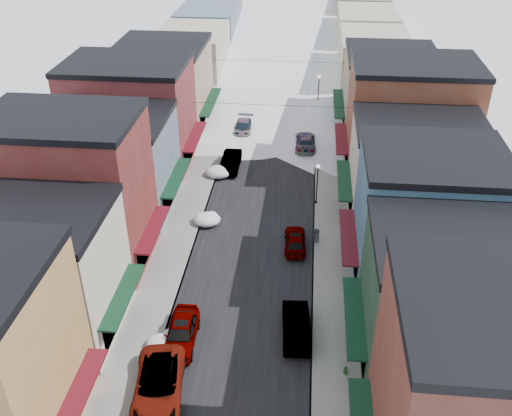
% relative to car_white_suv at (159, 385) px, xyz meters
% --- Properties ---
extents(road, '(10.00, 160.00, 0.01)m').
position_rel_car_white_suv_xyz_m(road, '(4.13, 52.66, -0.87)').
color(road, black).
rests_on(road, ground).
extents(sidewalk_left, '(3.20, 160.00, 0.15)m').
position_rel_car_white_suv_xyz_m(sidewalk_left, '(-2.47, 52.66, -0.80)').
color(sidewalk_left, gray).
rests_on(sidewalk_left, ground).
extents(sidewalk_right, '(3.20, 160.00, 0.15)m').
position_rel_car_white_suv_xyz_m(sidewalk_right, '(10.73, 52.66, -0.80)').
color(sidewalk_right, gray).
rests_on(sidewalk_right, ground).
extents(curb_left, '(0.10, 160.00, 0.15)m').
position_rel_car_white_suv_xyz_m(curb_left, '(-0.92, 52.66, -0.80)').
color(curb_left, slate).
rests_on(curb_left, ground).
extents(curb_right, '(0.10, 160.00, 0.15)m').
position_rel_car_white_suv_xyz_m(curb_right, '(9.18, 52.66, -0.80)').
color(curb_right, slate).
rests_on(curb_right, ground).
extents(bldg_l_cream, '(11.30, 8.20, 9.50)m').
position_rel_car_white_suv_xyz_m(bldg_l_cream, '(-9.06, 5.16, 3.89)').
color(bldg_l_cream, beige).
rests_on(bldg_l_cream, ground).
extents(bldg_l_brick_near, '(12.30, 8.20, 12.50)m').
position_rel_car_white_suv_xyz_m(bldg_l_brick_near, '(-9.56, 13.16, 5.39)').
color(bldg_l_brick_near, maroon).
rests_on(bldg_l_brick_near, ground).
extents(bldg_l_grayblue, '(11.30, 9.20, 9.00)m').
position_rel_car_white_suv_xyz_m(bldg_l_grayblue, '(-9.06, 21.66, 3.64)').
color(bldg_l_grayblue, slate).
rests_on(bldg_l_grayblue, ground).
extents(bldg_l_brick_far, '(13.30, 9.20, 11.00)m').
position_rel_car_white_suv_xyz_m(bldg_l_brick_far, '(-10.06, 30.66, 4.64)').
color(bldg_l_brick_far, maroon).
rests_on(bldg_l_brick_far, ground).
extents(bldg_l_tan, '(11.30, 11.20, 10.00)m').
position_rel_car_white_suv_xyz_m(bldg_l_tan, '(-9.06, 40.66, 4.14)').
color(bldg_l_tan, tan).
rests_on(bldg_l_tan, ground).
extents(bldg_r_brick_near, '(12.30, 9.20, 12.50)m').
position_rel_car_white_suv_xyz_m(bldg_r_brick_near, '(17.82, -4.34, 5.39)').
color(bldg_r_brick_near, maroon).
rests_on(bldg_r_brick_near, ground).
extents(bldg_r_green, '(11.30, 9.20, 9.50)m').
position_rel_car_white_suv_xyz_m(bldg_r_green, '(17.32, 4.66, 3.89)').
color(bldg_r_green, '#1B3826').
rests_on(bldg_r_green, ground).
extents(bldg_r_blue, '(11.30, 9.20, 10.50)m').
position_rel_car_white_suv_xyz_m(bldg_r_blue, '(17.32, 13.66, 4.39)').
color(bldg_r_blue, '#365F7C').
rests_on(bldg_r_blue, ground).
extents(bldg_r_cream, '(12.30, 9.20, 9.00)m').
position_rel_car_white_suv_xyz_m(bldg_r_cream, '(17.82, 22.66, 3.64)').
color(bldg_r_cream, beige).
rests_on(bldg_r_cream, ground).
extents(bldg_r_brick_far, '(13.30, 9.20, 11.50)m').
position_rel_car_white_suv_xyz_m(bldg_r_brick_far, '(18.32, 31.66, 4.89)').
color(bldg_r_brick_far, brown).
rests_on(bldg_r_brick_far, ground).
extents(bldg_r_tan, '(11.30, 11.20, 9.50)m').
position_rel_car_white_suv_xyz_m(bldg_r_tan, '(17.32, 41.66, 3.89)').
color(bldg_r_tan, '#8E795D').
rests_on(bldg_r_tan, ground).
extents(distant_blocks, '(34.00, 55.00, 8.00)m').
position_rel_car_white_suv_xyz_m(distant_blocks, '(4.13, 75.66, 3.13)').
color(distant_blocks, gray).
rests_on(distant_blocks, ground).
extents(overhead_cables, '(16.40, 15.04, 0.04)m').
position_rel_car_white_suv_xyz_m(overhead_cables, '(4.13, 40.16, 5.33)').
color(overhead_cables, black).
rests_on(overhead_cables, ground).
extents(car_white_suv, '(3.71, 6.60, 1.74)m').
position_rel_car_white_suv_xyz_m(car_white_suv, '(0.00, 0.00, 0.00)').
color(car_white_suv, silver).
rests_on(car_white_suv, ground).
extents(car_silver_sedan, '(2.18, 5.08, 1.71)m').
position_rel_car_white_suv_xyz_m(car_silver_sedan, '(0.44, 4.54, -0.02)').
color(car_silver_sedan, gray).
rests_on(car_silver_sedan, ground).
extents(car_dark_hatch, '(1.77, 4.99, 1.64)m').
position_rel_car_white_suv_xyz_m(car_dark_hatch, '(0.38, 29.98, -0.05)').
color(car_dark_hatch, black).
rests_on(car_dark_hatch, ground).
extents(car_silver_wagon, '(2.20, 5.39, 1.56)m').
position_rel_car_white_suv_xyz_m(car_silver_wagon, '(0.63, 38.97, -0.09)').
color(car_silver_wagon, '#989C9F').
rests_on(car_silver_wagon, ground).
extents(car_green_sedan, '(2.17, 5.30, 1.71)m').
position_rel_car_white_suv_xyz_m(car_green_sedan, '(8.07, 5.99, -0.02)').
color(car_green_sedan, black).
rests_on(car_green_sedan, ground).
extents(car_gray_suv, '(2.00, 4.49, 1.50)m').
position_rel_car_white_suv_xyz_m(car_gray_suv, '(7.63, 16.28, -0.12)').
color(car_gray_suv, gray).
rests_on(car_gray_suv, ground).
extents(car_black_sedan, '(2.46, 5.70, 1.64)m').
position_rel_car_white_suv_xyz_m(car_black_sedan, '(8.04, 35.74, -0.05)').
color(car_black_sedan, black).
rests_on(car_black_sedan, ground).
extents(car_lane_silver, '(1.65, 3.95, 1.34)m').
position_rel_car_white_suv_xyz_m(car_lane_silver, '(3.46, 52.88, -0.20)').
color(car_lane_silver, gray).
rests_on(car_lane_silver, ground).
extents(car_lane_white, '(2.66, 5.43, 1.49)m').
position_rel_car_white_suv_xyz_m(car_lane_white, '(5.55, 52.72, -0.13)').
color(car_lane_white, silver).
rests_on(car_lane_white, ground).
extents(trash_can, '(0.61, 0.61, 1.03)m').
position_rel_car_white_suv_xyz_m(trash_can, '(9.33, 17.20, -0.20)').
color(trash_can, slate).
rests_on(trash_can, sidewalk_right).
extents(streetlamp_near, '(0.33, 0.33, 4.01)m').
position_rel_car_white_suv_xyz_m(streetlamp_near, '(9.33, 23.58, 1.81)').
color(streetlamp_near, black).
rests_on(streetlamp_near, sidewalk_right).
extents(streetlamp_far, '(0.40, 0.40, 4.84)m').
position_rel_car_white_suv_xyz_m(streetlamp_far, '(9.33, 46.33, 2.33)').
color(streetlamp_far, black).
rests_on(streetlamp_far, sidewalk_right).
extents(planter_far, '(0.42, 0.42, 0.54)m').
position_rel_car_white_suv_xyz_m(planter_far, '(11.32, 2.65, -0.45)').
color(planter_far, '#2A5828').
rests_on(planter_far, sidewalk_right).
extents(snow_pile_near, '(2.07, 2.47, 0.88)m').
position_rel_car_white_suv_xyz_m(snow_pile_near, '(-0.75, 3.92, -0.45)').
color(snow_pile_near, white).
rests_on(snow_pile_near, ground).
extents(snow_pile_mid, '(2.43, 2.70, 1.03)m').
position_rel_car_white_suv_xyz_m(snow_pile_mid, '(-0.32, 19.20, -0.38)').
color(snow_pile_mid, white).
rests_on(snow_pile_mid, ground).
extents(snow_pile_far, '(2.64, 2.83, 1.12)m').
position_rel_car_white_suv_xyz_m(snow_pile_far, '(-0.65, 28.17, -0.34)').
color(snow_pile_far, white).
rests_on(snow_pile_far, ground).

